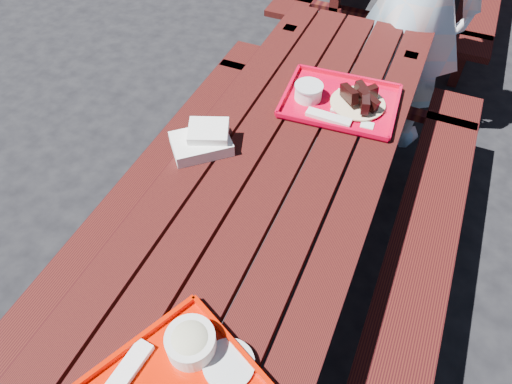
# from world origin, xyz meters

# --- Properties ---
(ground) EXTENTS (60.00, 60.00, 0.00)m
(ground) POSITION_xyz_m (0.00, 0.00, 0.00)
(ground) COLOR black
(ground) RESTS_ON ground
(picnic_table_near) EXTENTS (1.41, 2.40, 0.75)m
(picnic_table_near) POSITION_xyz_m (-0.00, 0.00, 0.56)
(picnic_table_near) COLOR #41120C
(picnic_table_near) RESTS_ON ground
(far_tray) EXTENTS (0.48, 0.39, 0.08)m
(far_tray) POSITION_xyz_m (0.09, 0.47, 0.77)
(far_tray) COLOR red
(far_tray) RESTS_ON picnic_table_near
(white_cloth) EXTENTS (0.26, 0.26, 0.09)m
(white_cloth) POSITION_xyz_m (-0.29, 0.03, 0.79)
(white_cloth) COLOR white
(white_cloth) RESTS_ON picnic_table_near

